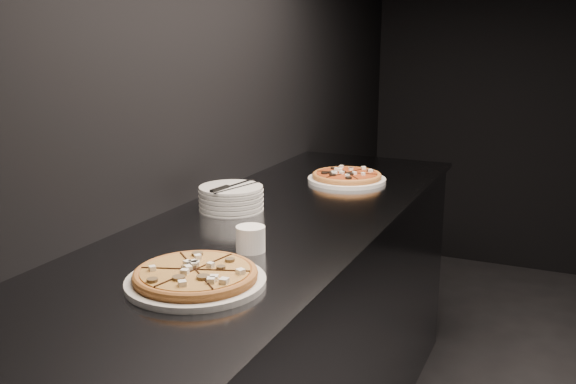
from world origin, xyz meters
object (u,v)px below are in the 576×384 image
at_px(pizza_tomato, 347,177).
at_px(cutlery, 231,187).
at_px(ramekin, 251,238).
at_px(plate_stack, 231,198).
at_px(counter, 268,350).
at_px(pizza_mushroom, 196,277).

height_order(pizza_tomato, cutlery, cutlery).
distance_m(pizza_tomato, cutlery, 0.63).
distance_m(cutlery, ramekin, 0.43).
bearing_deg(plate_stack, pizza_tomato, 68.61).
bearing_deg(pizza_tomato, ramekin, -87.60).
relative_size(pizza_tomato, ramekin, 3.96).
height_order(counter, ramekin, ramekin).
bearing_deg(plate_stack, cutlery, -62.38).
relative_size(counter, pizza_mushroom, 6.29).
xyz_separation_m(pizza_tomato, cutlery, (-0.21, -0.59, 0.07)).
xyz_separation_m(pizza_mushroom, cutlery, (-0.25, 0.62, 0.06)).
xyz_separation_m(counter, ramekin, (0.08, -0.28, 0.50)).
height_order(pizza_tomato, ramekin, ramekin).
xyz_separation_m(counter, pizza_mushroom, (0.08, -0.55, 0.48)).
bearing_deg(pizza_mushroom, plate_stack, 111.96).
bearing_deg(pizza_tomato, plate_stack, -111.39).
distance_m(counter, ramekin, 0.58).
height_order(plate_stack, cutlery, cutlery).
relative_size(pizza_tomato, cutlery, 1.43).
relative_size(counter, ramekin, 29.53).
distance_m(pizza_mushroom, plate_stack, 0.68).
bearing_deg(counter, ramekin, -73.00).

